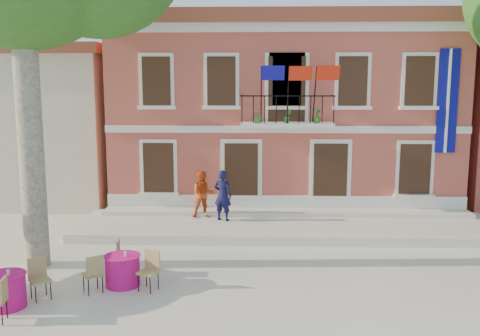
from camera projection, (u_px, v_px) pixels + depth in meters
name	position (u px, v px, depth m)	size (l,w,h in m)	color
ground	(218.00, 278.00, 13.66)	(90.00, 90.00, 0.00)	beige
main_building	(282.00, 110.00, 22.86)	(13.50, 9.59, 7.50)	#BC5044
neighbor_west	(28.00, 121.00, 24.34)	(9.40, 9.40, 6.40)	beige
terrace	(287.00, 227.00, 17.91)	(14.00, 3.40, 0.30)	silver
pedestrian_navy	(223.00, 195.00, 18.09)	(0.63, 0.42, 1.74)	#101136
pedestrian_orange	(203.00, 195.00, 18.47)	(0.79, 0.62, 1.63)	#D04A18
cafe_table_1	(6.00, 289.00, 11.80)	(1.85, 1.76, 0.95)	#C81284
cafe_table_3	(122.00, 269.00, 13.08)	(1.86, 1.73, 0.95)	#C81284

